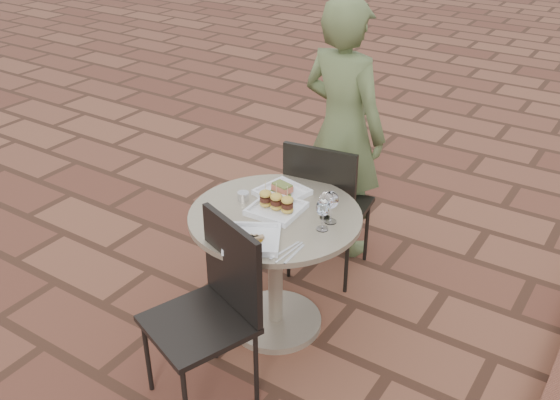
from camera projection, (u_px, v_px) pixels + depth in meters
The scene contains 13 objects.
ground at pixel (257, 317), 3.62m from camera, with size 60.00×60.00×0.00m, color brown.
cafe_table at pixel (275, 253), 3.33m from camera, with size 0.90×0.90×0.73m.
chair_far at pixel (325, 200), 3.71m from camera, with size 0.50×0.50×0.93m.
chair_near at pixel (214, 300), 2.88m from camera, with size 0.56×0.56×0.93m.
diner at pixel (343, 130), 3.91m from camera, with size 0.61×0.40×1.67m, color #4B5730.
plate_salmon at pixel (282, 192), 3.38m from camera, with size 0.28×0.28×0.07m.
plate_sliders at pixel (276, 205), 3.22m from camera, with size 0.26×0.26×0.16m.
plate_tuna at pixel (252, 239), 2.98m from camera, with size 0.36×0.36×0.03m.
wine_glass_right at pixel (323, 208), 3.02m from camera, with size 0.07×0.07×0.17m.
wine_glass_mid at pixel (326, 200), 3.12m from camera, with size 0.06×0.06×0.15m.
wine_glass_far at pixel (331, 201), 3.08m from camera, with size 0.07×0.07×0.17m.
steel_ramekin at pixel (243, 196), 3.33m from camera, with size 0.06×0.06×0.05m, color silver.
cutlery_set at pixel (289, 252), 2.90m from camera, with size 0.09×0.21×0.00m, color silver, non-canonical shape.
Camera 1 is at (1.66, -2.29, 2.36)m, focal length 40.00 mm.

